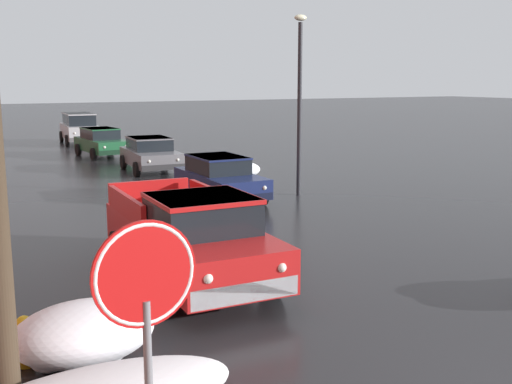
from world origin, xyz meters
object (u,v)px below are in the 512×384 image
Objects in this scene: street_lamp_post at (300,96)px; stop_sign_at_corner at (146,311)px; sedan_grey_parked_kerbside_mid at (150,153)px; sedan_green_parked_far_down_block at (101,142)px; sedan_darkblue_parked_kerbside_close at (220,177)px; suv_silver_queued_behind_truck at (79,127)px; pickup_truck_red_approaching_near_lane at (191,236)px; fire_hydrant at (25,341)px.

stop_sign_at_corner is at bearing -125.52° from street_lamp_post.
stop_sign_at_corner is (-6.85, -20.74, 1.47)m from sedan_grey_parked_kerbside_mid.
sedan_green_parked_far_down_block is at bearing 95.62° from sedan_grey_parked_kerbside_mid.
street_lamp_post is at bearing -70.75° from sedan_grey_parked_kerbside_mid.
sedan_darkblue_parked_kerbside_close is at bearing -90.77° from sedan_grey_parked_kerbside_mid.
street_lamp_post reaches higher than suv_silver_queued_behind_truck.
sedan_darkblue_parked_kerbside_close is 0.68× the size of street_lamp_post.
pickup_truck_red_approaching_near_lane is 7.39× the size of fire_hydrant.
sedan_green_parked_far_down_block is at bearing 73.51° from fire_hydrant.
sedan_green_parked_far_down_block is at bearing 103.43° from street_lamp_post.
street_lamp_post is at bearing -82.20° from suv_silver_queued_behind_truck.
sedan_darkblue_parked_kerbside_close is 3.71m from street_lamp_post.
sedan_darkblue_parked_kerbside_close is 0.86× the size of suv_silver_queued_behind_truck.
sedan_green_parked_far_down_block reaches higher than fire_hydrant.
street_lamp_post reaches higher than sedan_grey_parked_kerbside_mid.
stop_sign_at_corner is 0.49× the size of street_lamp_post.
sedan_grey_parked_kerbside_mid is (0.10, 7.14, 0.00)m from sedan_darkblue_parked_kerbside_close.
sedan_grey_parked_kerbside_mid is at bearing -84.38° from sedan_green_parked_far_down_block.
pickup_truck_red_approaching_near_lane reaches higher than sedan_grey_parked_kerbside_mid.
stop_sign_at_corner is 16.32m from street_lamp_post.
street_lamp_post is (2.71, -0.35, 2.51)m from sedan_darkblue_parked_kerbside_close.
suv_silver_queued_behind_truck is at bearing 90.72° from sedan_grey_parked_kerbside_mid.
suv_silver_queued_behind_truck is 30.00m from fire_hydrant.
sedan_darkblue_parked_kerbside_close is at bearing 52.55° from fire_hydrant.
suv_silver_queued_behind_truck reaches higher than fire_hydrant.
street_lamp_post is at bearing -76.57° from sedan_green_parked_far_down_block.
pickup_truck_red_approaching_near_lane is at bearing -99.35° from sedan_green_parked_far_down_block.
pickup_truck_red_approaching_near_lane is 1.32× the size of sedan_darkblue_parked_kerbside_close.
street_lamp_post is at bearing 45.54° from pickup_truck_red_approaching_near_lane.
suv_silver_queued_behind_truck is (-0.16, 12.78, 0.24)m from sedan_grey_parked_kerbside_mid.
suv_silver_queued_behind_truck is (-0.07, 19.92, 0.24)m from sedan_darkblue_parked_kerbside_close.
sedan_grey_parked_kerbside_mid is at bearing 66.35° from fire_hydrant.
sedan_grey_parked_kerbside_mid is 5.92m from sedan_green_parked_far_down_block.
suv_silver_queued_behind_truck is (3.71, 26.88, 0.11)m from pickup_truck_red_approaching_near_lane.
pickup_truck_red_approaching_near_lane is 1.30× the size of sedan_grey_parked_kerbside_mid.
suv_silver_queued_behind_truck is at bearing 76.48° from fire_hydrant.
sedan_green_parked_far_down_block is 0.87× the size of suv_silver_queued_behind_truck.
stop_sign_at_corner is at bearing -108.27° from sedan_grey_parked_kerbside_mid.
sedan_darkblue_parked_kerbside_close is 13.04m from sedan_green_parked_far_down_block.
sedan_darkblue_parked_kerbside_close is 0.99× the size of sedan_grey_parked_kerbside_mid.
sedan_green_parked_far_down_block is at bearing 80.65° from pickup_truck_red_approaching_near_lane.
stop_sign_at_corner reaches higher than suv_silver_queued_behind_truck.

